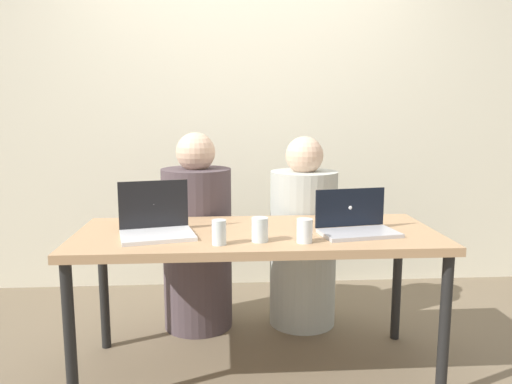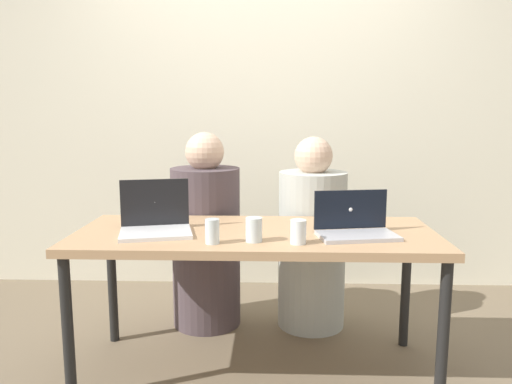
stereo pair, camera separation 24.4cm
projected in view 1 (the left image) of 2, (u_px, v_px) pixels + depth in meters
name	position (u px, v px, depth m)	size (l,w,h in m)	color
ground_plane	(257.00, 370.00, 2.51)	(12.00, 12.00, 0.00)	#71614C
back_wall	(244.00, 128.00, 3.66)	(4.50, 0.10, 2.34)	silver
desk	(257.00, 244.00, 2.41)	(1.73, 0.71, 0.72)	tan
person_on_left	(197.00, 242.00, 2.96)	(0.47, 0.47, 1.17)	#4D4046
person_on_right	(303.00, 242.00, 3.01)	(0.41, 0.41, 1.14)	#B0B6AE
laptop_front_left	(156.00, 224.00, 2.32)	(0.38, 0.33, 0.25)	silver
laptop_front_right	(356.00, 224.00, 2.35)	(0.38, 0.27, 0.20)	#B5B5BA
water_glass_right	(305.00, 232.00, 2.19)	(0.07, 0.07, 0.11)	white
water_glass_left	(219.00, 234.00, 2.15)	(0.06, 0.06, 0.11)	silver
water_glass_center	(259.00, 231.00, 2.20)	(0.07, 0.07, 0.11)	silver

